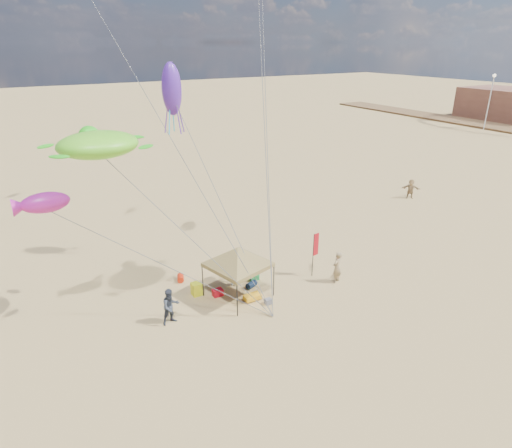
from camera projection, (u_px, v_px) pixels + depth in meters
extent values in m
plane|color=tan|center=(287.00, 319.00, 21.30)|extent=(280.00, 280.00, 0.00)
cylinder|color=black|center=(203.00, 281.00, 22.94)|extent=(0.05, 0.05, 1.77)
cylinder|color=black|center=(239.00, 264.00, 24.69)|extent=(0.05, 0.05, 1.77)
cylinder|color=black|center=(237.00, 301.00, 21.23)|extent=(0.05, 0.05, 1.77)
cylinder|color=black|center=(274.00, 281.00, 22.98)|extent=(0.05, 0.05, 1.77)
cube|color=olive|center=(238.00, 265.00, 22.58)|extent=(3.35, 3.35, 0.21)
pyramid|color=olive|center=(238.00, 247.00, 22.19)|extent=(5.19, 5.19, 0.89)
cylinder|color=black|center=(313.00, 255.00, 24.76)|extent=(0.04, 0.04, 2.68)
cube|color=#AE0D18|center=(316.00, 244.00, 24.63)|extent=(0.39, 0.07, 1.34)
cube|color=red|center=(218.00, 293.00, 23.22)|extent=(0.54, 0.38, 0.38)
cube|color=#13459F|center=(245.00, 261.00, 26.63)|extent=(0.54, 0.38, 0.38)
cylinder|color=#0B1932|center=(251.00, 285.00, 24.00)|extent=(0.69, 0.54, 0.36)
cylinder|color=red|center=(181.00, 278.00, 24.67)|extent=(0.54, 0.69, 0.36)
cube|color=green|center=(254.00, 274.00, 24.78)|extent=(0.50, 0.50, 0.70)
cube|color=#F4FB1B|center=(196.00, 289.00, 23.25)|extent=(0.50, 0.50, 0.70)
cube|color=slate|center=(268.00, 301.00, 22.52)|extent=(0.34, 0.30, 0.28)
cube|color=#F3AA1B|center=(252.00, 297.00, 22.81)|extent=(0.90, 0.50, 0.24)
imported|color=#9D845A|center=(337.00, 267.00, 24.29)|extent=(0.80, 0.66, 1.87)
imported|color=#343B47|center=(171.00, 306.00, 20.69)|extent=(0.97, 0.80, 1.85)
imported|color=silver|center=(233.00, 272.00, 24.05)|extent=(1.18, 0.96, 1.59)
imported|color=tan|center=(411.00, 189.00, 37.60)|extent=(1.48, 1.47, 1.70)
cube|color=#8C5947|center=(507.00, 104.00, 75.59)|extent=(10.00, 14.00, 5.20)
cylinder|color=silver|center=(489.00, 103.00, 66.23)|extent=(0.16, 0.16, 8.00)
sphere|color=#FFF2CC|center=(494.00, 76.00, 64.69)|extent=(0.50, 0.50, 0.50)
ellipsoid|color=#67D725|center=(98.00, 145.00, 18.11)|extent=(4.14, 3.79, 1.12)
ellipsoid|color=#CD22A4|center=(45.00, 203.00, 19.16)|extent=(2.30, 1.71, 0.92)
ellipsoid|color=#5826AB|center=(172.00, 89.00, 23.91)|extent=(1.37, 1.37, 2.86)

